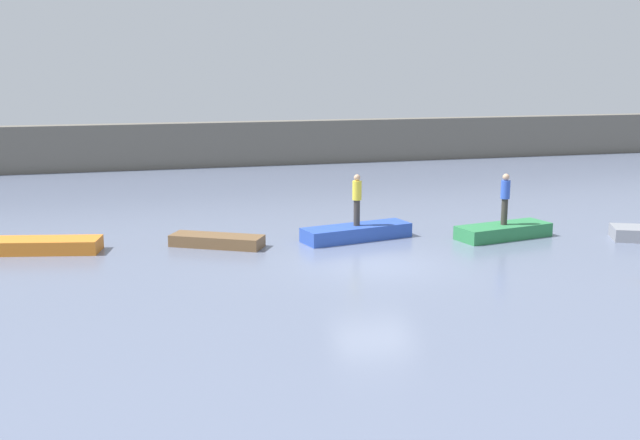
# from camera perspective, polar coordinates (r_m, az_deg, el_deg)

# --- Properties ---
(ground_plane) EXTENTS (120.00, 120.00, 0.00)m
(ground_plane) POSITION_cam_1_polar(r_m,az_deg,el_deg) (23.26, 4.08, -3.34)
(ground_plane) COLOR slate
(embankment_wall) EXTENTS (80.00, 1.20, 2.65)m
(embankment_wall) POSITION_cam_1_polar(r_m,az_deg,el_deg) (46.52, -6.21, 5.70)
(embankment_wall) COLOR #666056
(embankment_wall) RESTS_ON ground_plane
(rowboat_orange) EXTENTS (4.15, 2.02, 0.45)m
(rowboat_orange) POSITION_cam_1_polar(r_m,az_deg,el_deg) (26.28, -20.43, -1.81)
(rowboat_orange) COLOR orange
(rowboat_orange) RESTS_ON ground_plane
(rowboat_brown) EXTENTS (3.17, 2.38, 0.39)m
(rowboat_brown) POSITION_cam_1_polar(r_m,az_deg,el_deg) (25.67, -7.73, -1.55)
(rowboat_brown) COLOR brown
(rowboat_brown) RESTS_ON ground_plane
(rowboat_blue) EXTENTS (4.04, 1.87, 0.49)m
(rowboat_blue) POSITION_cam_1_polar(r_m,az_deg,el_deg) (26.50, 2.76, -0.94)
(rowboat_blue) COLOR #2B4CAD
(rowboat_blue) RESTS_ON ground_plane
(rowboat_green) EXTENTS (3.61, 1.80, 0.48)m
(rowboat_green) POSITION_cam_1_polar(r_m,az_deg,el_deg) (27.47, 13.58, -0.82)
(rowboat_green) COLOR #2D7F47
(rowboat_green) RESTS_ON ground_plane
(person_yellow_shirt) EXTENTS (0.32, 0.32, 1.79)m
(person_yellow_shirt) POSITION_cam_1_polar(r_m,az_deg,el_deg) (26.26, 2.78, 1.72)
(person_yellow_shirt) COLOR #38332D
(person_yellow_shirt) RESTS_ON rowboat_blue
(person_blue_shirt) EXTENTS (0.32, 0.32, 1.80)m
(person_blue_shirt) POSITION_cam_1_polar(r_m,az_deg,el_deg) (27.24, 13.70, 1.74)
(person_blue_shirt) COLOR #38332D
(person_blue_shirt) RESTS_ON rowboat_green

